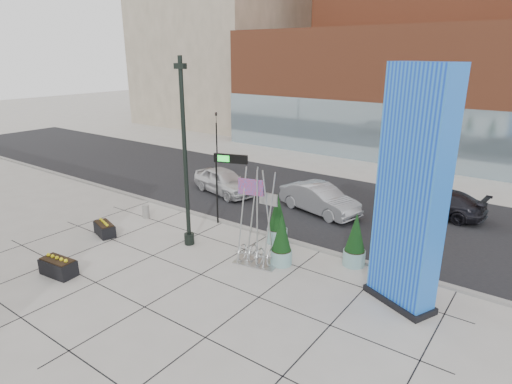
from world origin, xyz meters
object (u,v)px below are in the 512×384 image
Objects in this scene: overhead_street_sign at (226,165)px; blue_pylon at (411,196)px; public_art_sculpture at (257,240)px; lamp_post at (186,173)px; car_silver_mid at (320,199)px; car_white_west at (224,181)px; concrete_bollard at (146,211)px.

blue_pylon is at bearing -28.93° from overhead_street_sign.
public_art_sculpture is at bearing -149.56° from blue_pylon.
lamp_post is (-9.94, -0.92, -0.57)m from blue_pylon.
lamp_post reaches higher than public_art_sculpture.
car_silver_mid is (-6.89, 6.65, -3.33)m from blue_pylon.
overhead_street_sign is at bearing -124.23° from car_white_west.
car_white_west reaches higher than concrete_bollard.
public_art_sculpture is 8.38m from concrete_bollard.
lamp_post is 5.60m from concrete_bollard.
car_silver_mid is (-0.79, 7.30, -0.32)m from public_art_sculpture.
lamp_post reaches higher than blue_pylon.
blue_pylon is 10.14m from car_silver_mid.
car_silver_mid is at bearing -71.81° from car_white_west.
concrete_bollard is at bearing -172.84° from car_white_west.
blue_pylon is 1.76× the size of car_white_west.
blue_pylon reaches higher than public_art_sculpture.
overhead_street_sign is at bearing 161.12° from car_silver_mid.
lamp_post is at bearing -107.55° from overhead_street_sign.
blue_pylon is 1.71× the size of car_silver_mid.
car_silver_mid is (7.52, 6.48, 0.44)m from concrete_bollard.
concrete_bollard is at bearing 166.32° from lamp_post.
car_white_west is at bearing 128.99° from public_art_sculpture.
lamp_post is at bearing -150.38° from blue_pylon.
public_art_sculpture is 10.20m from car_white_west.
car_white_west is 6.83m from car_silver_mid.
concrete_bollard is 0.20× the size of overhead_street_sign.
blue_pylon is at bearing -119.67° from car_silver_mid.
overhead_street_sign is 6.15m from car_white_west.
lamp_post is at bearing 174.76° from public_art_sculpture.
blue_pylon reaches higher than concrete_bollard.
concrete_bollard is (-8.31, 0.82, -0.76)m from public_art_sculpture.
car_white_west is at bearing 117.98° from lamp_post.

